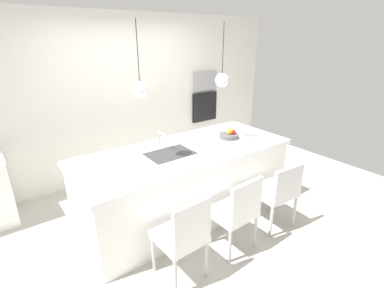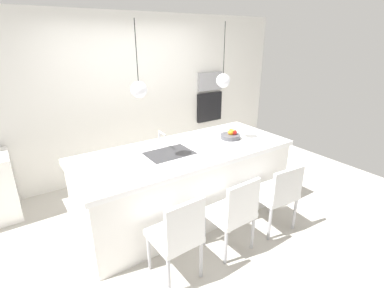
# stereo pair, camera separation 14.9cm
# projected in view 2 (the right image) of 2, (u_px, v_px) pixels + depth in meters

# --- Properties ---
(floor) EXTENTS (6.60, 6.60, 0.00)m
(floor) POSITION_uv_depth(u_px,v_px,m) (186.00, 211.00, 3.88)
(floor) COLOR #BCB7AD
(floor) RESTS_ON ground
(back_wall) EXTENTS (6.00, 0.10, 2.60)m
(back_wall) POSITION_uv_depth(u_px,v_px,m) (131.00, 97.00, 4.70)
(back_wall) COLOR silver
(back_wall) RESTS_ON ground
(kitchen_island) EXTENTS (2.75, 1.12, 0.91)m
(kitchen_island) POSITION_uv_depth(u_px,v_px,m) (186.00, 182.00, 3.72)
(kitchen_island) COLOR white
(kitchen_island) RESTS_ON ground
(sink_basin) EXTENTS (0.56, 0.40, 0.02)m
(sink_basin) POSITION_uv_depth(u_px,v_px,m) (169.00, 154.00, 3.44)
(sink_basin) COLOR #2D2D30
(sink_basin) RESTS_ON kitchen_island
(faucet) EXTENTS (0.02, 0.17, 0.22)m
(faucet) POSITION_uv_depth(u_px,v_px,m) (161.00, 137.00, 3.55)
(faucet) COLOR silver
(faucet) RESTS_ON kitchen_island
(fruit_bowl) EXTENTS (0.28, 0.28, 0.15)m
(fruit_bowl) POSITION_uv_depth(u_px,v_px,m) (231.00, 135.00, 3.92)
(fruit_bowl) COLOR #4C4C51
(fruit_bowl) RESTS_ON kitchen_island
(microwave) EXTENTS (0.54, 0.08, 0.34)m
(microwave) POSITION_uv_depth(u_px,v_px,m) (210.00, 81.00, 5.42)
(microwave) COLOR #9E9EA3
(microwave) RESTS_ON back_wall
(oven) EXTENTS (0.56, 0.08, 0.56)m
(oven) POSITION_uv_depth(u_px,v_px,m) (209.00, 107.00, 5.60)
(oven) COLOR black
(oven) RESTS_ON back_wall
(chair_near) EXTENTS (0.44, 0.45, 0.91)m
(chair_near) POSITION_uv_depth(u_px,v_px,m) (178.00, 235.00, 2.64)
(chair_near) COLOR white
(chair_near) RESTS_ON ground
(chair_middle) EXTENTS (0.47, 0.43, 0.89)m
(chair_middle) POSITION_uv_depth(u_px,v_px,m) (234.00, 211.00, 3.02)
(chair_middle) COLOR white
(chair_middle) RESTS_ON ground
(chair_far) EXTENTS (0.50, 0.49, 0.86)m
(chair_far) POSITION_uv_depth(u_px,v_px,m) (277.00, 193.00, 3.38)
(chair_far) COLOR silver
(chair_far) RESTS_ON ground
(pendant_light_left) EXTENTS (0.18, 0.18, 0.78)m
(pendant_light_left) POSITION_uv_depth(u_px,v_px,m) (139.00, 89.00, 2.97)
(pendant_light_left) COLOR silver
(pendant_light_right) EXTENTS (0.18, 0.18, 0.78)m
(pendant_light_right) POSITION_uv_depth(u_px,v_px,m) (223.00, 80.00, 3.57)
(pendant_light_right) COLOR silver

